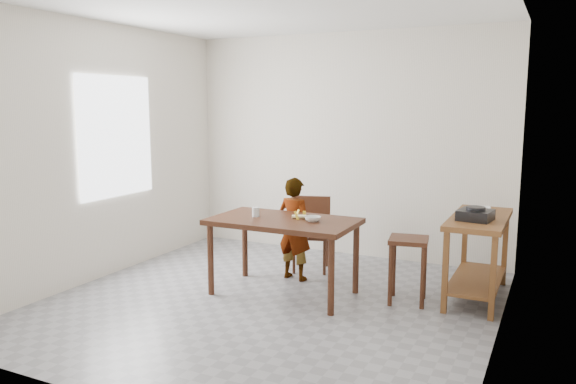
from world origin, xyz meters
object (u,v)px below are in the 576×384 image
at_px(dining_table, 284,257).
at_px(stool, 408,270).
at_px(dining_chair, 311,235).
at_px(child, 295,229).
at_px(prep_counter, 477,258).

relative_size(dining_table, stool, 2.26).
bearing_deg(dining_chair, child, -110.74).
bearing_deg(stool, prep_counter, 35.58).
height_order(dining_table, prep_counter, prep_counter).
xyz_separation_m(dining_chair, stool, (1.23, -0.56, -0.10)).
bearing_deg(child, dining_table, 111.73).
distance_m(dining_table, dining_chair, 0.86).
height_order(dining_table, child, child).
bearing_deg(prep_counter, dining_table, -157.85).
xyz_separation_m(dining_table, child, (-0.11, 0.48, 0.17)).
bearing_deg(dining_table, stool, 14.34).
distance_m(dining_table, prep_counter, 1.86).
xyz_separation_m(child, stool, (1.26, -0.18, -0.24)).
bearing_deg(dining_table, prep_counter, 22.15).
relative_size(dining_chair, stool, 1.31).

